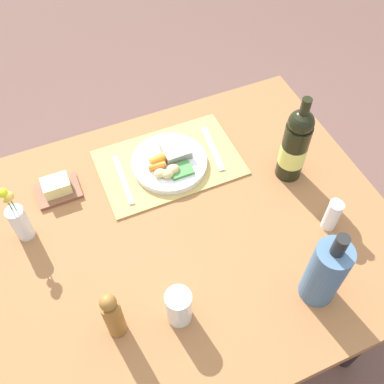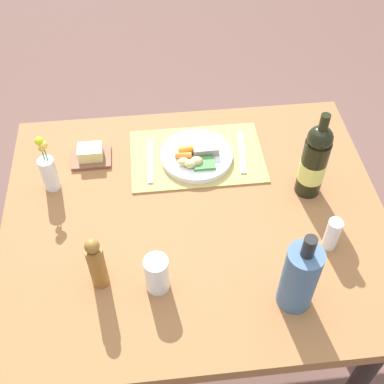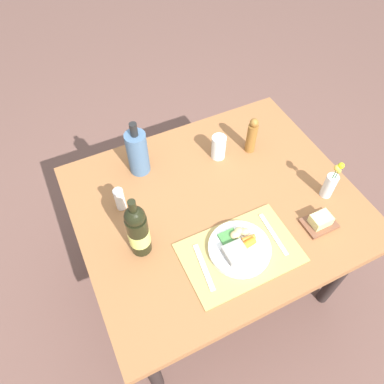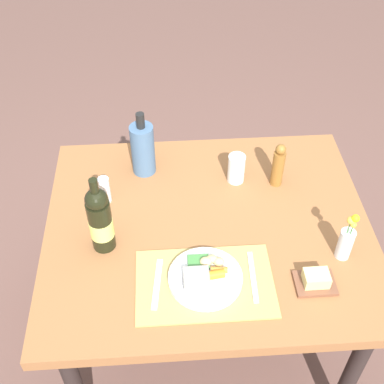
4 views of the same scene
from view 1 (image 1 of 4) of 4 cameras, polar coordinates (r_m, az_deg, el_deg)
ground_plane at (r=1.94m, az=-0.21°, el=-15.84°), size 8.00×8.00×0.00m
dining_table at (r=1.35m, az=-0.30°, el=-6.35°), size 1.16×0.97×0.72m
placemat at (r=1.43m, az=-2.97°, el=3.77°), size 0.44×0.29×0.01m
dinner_plate at (r=1.41m, az=-2.87°, el=3.88°), size 0.24×0.24×0.05m
fork at (r=1.46m, az=2.68°, el=5.60°), size 0.04×0.20×0.00m
knife at (r=1.39m, az=-8.81°, el=1.60°), size 0.03×0.20×0.00m
wine_bottle at (r=1.34m, az=13.05°, el=5.82°), size 0.08×0.08×0.31m
salt_shaker at (r=1.31m, az=17.54°, el=-2.84°), size 0.04×0.04×0.11m
butter_dish at (r=1.40m, az=-16.88°, el=0.49°), size 0.13×0.10×0.05m
water_tumbler at (r=1.12m, az=-1.70°, el=-14.62°), size 0.07×0.07×0.12m
flower_vase at (r=1.30m, az=-21.33°, el=-3.31°), size 0.05×0.05×0.20m
pepper_mill at (r=1.09m, az=-10.08°, el=-15.34°), size 0.05×0.05×0.19m
cooler_bottle at (r=1.14m, az=16.73°, el=-9.83°), size 0.09×0.09×0.27m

